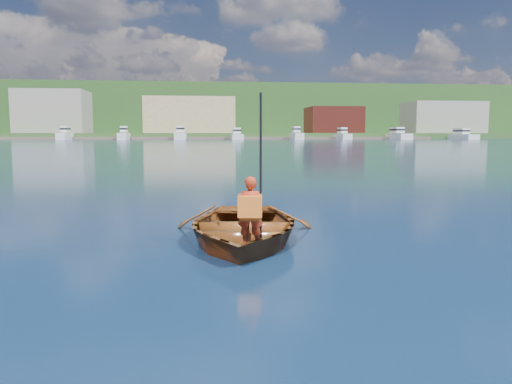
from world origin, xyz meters
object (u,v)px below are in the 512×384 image
(rowboat, at_px, (242,227))
(dock, at_px, (179,138))
(child_paddler, at_px, (250,210))
(marina_yachts, at_px, (265,135))

(rowboat, height_order, dock, dock)
(rowboat, distance_m, child_paddler, 1.00)
(child_paddler, relative_size, dock, 0.01)
(dock, relative_size, marina_yachts, 1.08)
(dock, bearing_deg, rowboat, -86.81)
(rowboat, xyz_separation_m, dock, (-8.27, 148.38, 0.18))
(marina_yachts, bearing_deg, child_paddler, -97.02)
(dock, distance_m, marina_yachts, 26.56)
(child_paddler, bearing_deg, rowboat, 93.13)
(marina_yachts, bearing_deg, rowboat, -97.09)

